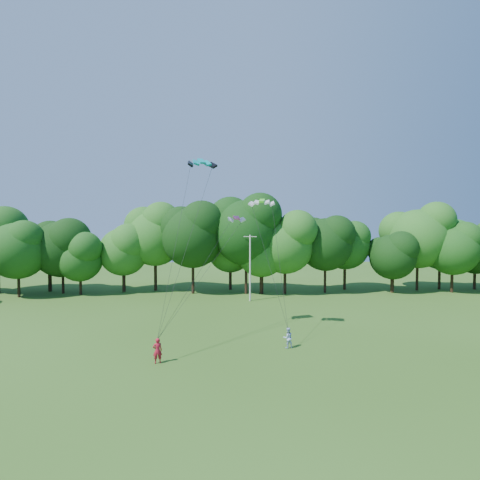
{
  "coord_description": "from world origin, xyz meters",
  "views": [
    {
      "loc": [
        -1.43,
        -18.64,
        10.07
      ],
      "look_at": [
        -0.64,
        13.0,
        8.71
      ],
      "focal_mm": 28.0,
      "sensor_mm": 36.0,
      "label": 1
    }
  ],
  "objects": [
    {
      "name": "kite_flyer_right",
      "position": [
        3.21,
        11.24,
        0.83
      ],
      "size": [
        0.93,
        0.8,
        1.66
      ],
      "primitive_type": "imported",
      "rotation": [
        0.0,
        0.0,
        3.38
      ],
      "color": "#B0CAF4",
      "rests_on": "ground"
    },
    {
      "name": "tree_back_center",
      "position": [
        0.8,
        34.91,
        9.39
      ],
      "size": [
        10.34,
        10.34,
        15.04
      ],
      "color": "black",
      "rests_on": "ground"
    },
    {
      "name": "ground",
      "position": [
        0.0,
        0.0,
        0.0
      ],
      "size": [
        160.0,
        160.0,
        0.0
      ],
      "primitive_type": "plane",
      "color": "#305617",
      "rests_on": "ground"
    },
    {
      "name": "kite_green",
      "position": [
        1.39,
        15.08,
        12.17
      ],
      "size": [
        2.44,
        1.43,
        0.43
      ],
      "rotation": [
        0.0,
        0.0,
        -0.18
      ],
      "color": "#45DD21",
      "rests_on": "ground"
    },
    {
      "name": "tree_back_east",
      "position": [
        30.81,
        37.99,
        7.24
      ],
      "size": [
        7.97,
        7.97,
        11.6
      ],
      "color": "black",
      "rests_on": "ground"
    },
    {
      "name": "kite_teal",
      "position": [
        -4.01,
        14.78,
        15.63
      ],
      "size": [
        2.7,
        1.84,
        0.63
      ],
      "rotation": [
        0.0,
        0.0,
        0.34
      ],
      "color": "#059299",
      "rests_on": "ground"
    },
    {
      "name": "tree_back_west",
      "position": [
        -28.47,
        37.62,
        6.6
      ],
      "size": [
        7.27,
        7.27,
        10.58
      ],
      "color": "#352515",
      "rests_on": "ground"
    },
    {
      "name": "kite_flyer_left",
      "position": [
        -6.73,
        8.14,
        0.92
      ],
      "size": [
        0.78,
        0.63,
        1.84
      ],
      "primitive_type": "imported",
      "rotation": [
        0.0,
        0.0,
        3.45
      ],
      "color": "#B0162A",
      "rests_on": "ground"
    },
    {
      "name": "utility_pole",
      "position": [
        1.1,
        29.93,
        4.44
      ],
      "size": [
        1.7,
        0.51,
        8.66
      ],
      "rotation": [
        0.0,
        0.0,
        -0.25
      ],
      "color": "beige",
      "rests_on": "ground"
    },
    {
      "name": "kite_pink",
      "position": [
        -0.88,
        16.98,
        10.67
      ],
      "size": [
        1.75,
        1.06,
        0.39
      ],
      "rotation": [
        0.0,
        0.0,
        0.18
      ],
      "color": "#F14389",
      "rests_on": "ground"
    }
  ]
}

